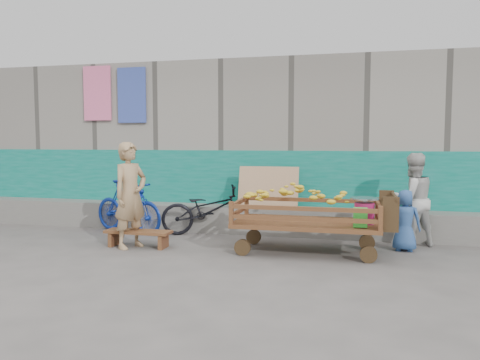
% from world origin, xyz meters
% --- Properties ---
extents(ground, '(80.00, 80.00, 0.00)m').
position_xyz_m(ground, '(0.00, 0.00, 0.00)').
color(ground, '#514E4B').
rests_on(ground, ground).
extents(building_wall, '(12.00, 3.50, 3.00)m').
position_xyz_m(building_wall, '(-0.00, 4.05, 1.47)').
color(building_wall, gray).
rests_on(building_wall, ground).
extents(banana_cart, '(2.19, 1.00, 0.93)m').
position_xyz_m(banana_cart, '(1.01, 1.13, 0.63)').
color(banana_cart, '#562E1F').
rests_on(banana_cart, ground).
extents(bench, '(0.99, 0.30, 0.25)m').
position_xyz_m(bench, '(-1.41, 0.90, 0.18)').
color(bench, '#562E1F').
rests_on(bench, ground).
extents(vendor_man, '(0.57, 0.67, 1.55)m').
position_xyz_m(vendor_man, '(-1.49, 0.84, 0.78)').
color(vendor_man, tan).
rests_on(vendor_man, ground).
extents(woman, '(0.84, 0.76, 1.39)m').
position_xyz_m(woman, '(2.53, 1.94, 0.70)').
color(woman, silver).
rests_on(woman, ground).
extents(child, '(0.45, 0.32, 0.88)m').
position_xyz_m(child, '(2.39, 1.57, 0.44)').
color(child, '#2F5695').
rests_on(child, ground).
extents(bicycle_dark, '(1.66, 1.05, 0.82)m').
position_xyz_m(bicycle_dark, '(-0.68, 2.05, 0.41)').
color(bicycle_dark, black).
rests_on(bicycle_dark, ground).
extents(bicycle_blue, '(1.55, 0.88, 0.90)m').
position_xyz_m(bicycle_blue, '(-2.05, 1.85, 0.45)').
color(bicycle_blue, navy).
rests_on(bicycle_blue, ground).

